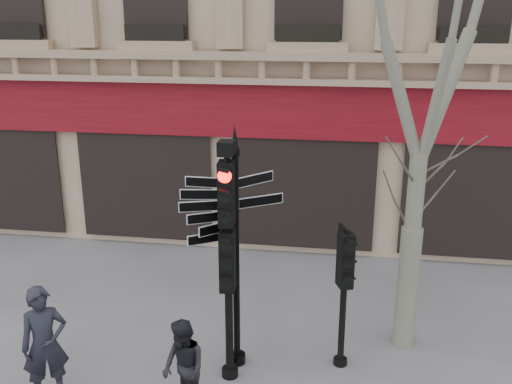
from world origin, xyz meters
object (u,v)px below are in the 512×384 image
fingerpost (235,210)px  pedestrian_a (45,345)px  traffic_signal_main (228,235)px  pedestrian_b (184,368)px  traffic_signal_secondary (345,274)px

fingerpost → pedestrian_a: 3.56m
traffic_signal_main → pedestrian_b: (-0.49, -0.98, -1.76)m
fingerpost → pedestrian_a: bearing=-176.1°
pedestrian_a → traffic_signal_main: bearing=-14.1°
fingerpost → traffic_signal_main: 0.48m
traffic_signal_main → pedestrian_b: 2.08m
traffic_signal_main → traffic_signal_secondary: 2.08m
traffic_signal_main → traffic_signal_secondary: (1.81, 0.62, -0.82)m
traffic_signal_secondary → pedestrian_b: bearing=-165.4°
traffic_signal_main → pedestrian_b: bearing=-120.7°
traffic_signal_secondary → pedestrian_a: bearing=179.4°
fingerpost → traffic_signal_main: (-0.05, -0.40, -0.27)m
fingerpost → pedestrian_a: fingerpost is taller
pedestrian_a → traffic_signal_secondary: bearing=-14.7°
fingerpost → pedestrian_a: (-2.72, -1.38, -1.84)m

